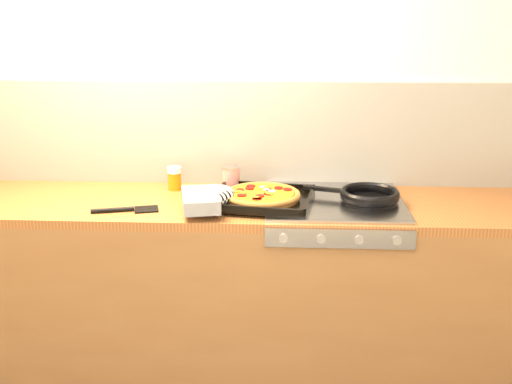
# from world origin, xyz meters

# --- Properties ---
(room_shell) EXTENTS (3.20, 3.20, 3.20)m
(room_shell) POSITION_xyz_m (0.00, 1.39, 1.15)
(room_shell) COLOR white
(room_shell) RESTS_ON ground
(counter_run) EXTENTS (3.20, 0.62, 0.90)m
(counter_run) POSITION_xyz_m (0.00, 1.10, 0.45)
(counter_run) COLOR brown
(counter_run) RESTS_ON ground
(stovetop) EXTENTS (0.60, 0.56, 0.02)m
(stovetop) POSITION_xyz_m (0.45, 1.10, 0.91)
(stovetop) COLOR #999A9F
(stovetop) RESTS_ON counter_run
(pizza_on_tray) EXTENTS (0.59, 0.48, 0.07)m
(pizza_on_tray) POSITION_xyz_m (0.06, 1.02, 0.95)
(pizza_on_tray) COLOR black
(pizza_on_tray) RESTS_ON stovetop
(frying_pan) EXTENTS (0.46, 0.33, 0.04)m
(frying_pan) POSITION_xyz_m (0.60, 1.09, 0.94)
(frying_pan) COLOR black
(frying_pan) RESTS_ON stovetop
(tomato_can) EXTENTS (0.09, 0.09, 0.12)m
(tomato_can) POSITION_xyz_m (-0.03, 1.26, 0.96)
(tomato_can) COLOR maroon
(tomato_can) RESTS_ON counter_run
(juice_glass) EXTENTS (0.07, 0.07, 0.11)m
(juice_glass) POSITION_xyz_m (-0.30, 1.26, 0.96)
(juice_glass) COLOR orange
(juice_glass) RESTS_ON counter_run
(wooden_spoon) EXTENTS (0.30, 0.09, 0.02)m
(wooden_spoon) POSITION_xyz_m (0.16, 1.33, 0.91)
(wooden_spoon) COLOR olive
(wooden_spoon) RESTS_ON counter_run
(black_spatula) EXTENTS (0.29, 0.12, 0.02)m
(black_spatula) POSITION_xyz_m (-0.44, 0.93, 0.91)
(black_spatula) COLOR black
(black_spatula) RESTS_ON counter_run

